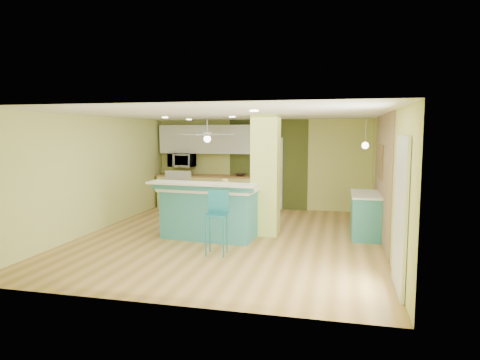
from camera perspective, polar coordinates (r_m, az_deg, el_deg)
name	(u,v)px	position (r m, az deg, el deg)	size (l,w,h in m)	color
floor	(230,238)	(8.83, -1.37, -7.72)	(6.00, 7.00, 0.01)	olive
ceiling	(229,114)	(8.57, -1.41, 8.78)	(6.00, 7.00, 0.01)	white
wall_back	(261,164)	(12.02, 2.84, 2.10)	(6.00, 0.01, 2.50)	#CCD270
wall_front	(157,206)	(5.33, -10.99, -3.42)	(6.00, 0.01, 2.50)	#CCD270
wall_left	(96,174)	(9.81, -18.63, 0.81)	(0.01, 7.00, 2.50)	#CCD270
wall_right	(386,181)	(8.38, 18.92, -0.10)	(0.01, 7.00, 2.50)	#CCD270
wood_panel	(382,177)	(8.97, 18.44, 0.32)	(0.02, 3.40, 2.50)	#816749
olive_accent	(268,165)	(11.97, 3.77, 2.08)	(2.20, 0.02, 2.50)	#485020
interior_door	(268,173)	(11.97, 3.74, 0.87)	(0.82, 0.05, 2.00)	white
french_door	(400,214)	(6.14, 20.60, -4.32)	(0.04, 1.08, 2.10)	white
column	(266,175)	(8.96, 3.44, 0.63)	(0.55, 0.55, 2.50)	#CCDC65
kitchen_run	(214,192)	(12.12, -3.50, -1.58)	(3.25, 0.63, 0.94)	#F0EA7D
stove	(182,191)	(12.41, -7.72, -1.49)	(0.76, 0.66, 1.08)	silver
upper_cabinets	(215,139)	(12.12, -3.39, 5.44)	(3.20, 0.34, 0.80)	silver
microwave	(182,160)	(12.33, -7.76, 2.62)	(0.70, 0.48, 0.39)	white
ceiling_fan	(207,135)	(10.79, -4.38, 6.00)	(1.41, 1.41, 0.61)	silver
pendant_lamp	(365,145)	(9.05, 16.36, 4.47)	(0.14, 0.14, 0.69)	silver
wall_decor	(381,162)	(9.14, 18.25, 2.32)	(0.03, 0.90, 0.70)	brown
peninsula	(210,211)	(8.76, -4.05, -4.17)	(2.23, 1.33, 1.18)	teal
bar_stool	(217,212)	(7.55, -3.04, -4.29)	(0.40, 0.40, 1.12)	#1D7282
side_counter	(365,214)	(9.27, 16.37, -4.43)	(0.59, 1.39, 0.89)	teal
fruit_bowl	(241,175)	(11.80, 0.09, 0.69)	(0.29, 0.29, 0.07)	#321C14
canister	(225,184)	(8.60, -2.02, -0.51)	(0.13, 0.13, 0.19)	yellow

